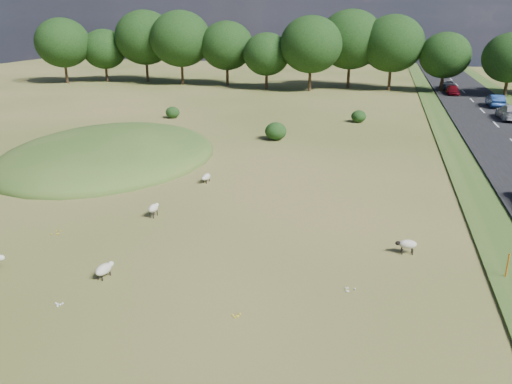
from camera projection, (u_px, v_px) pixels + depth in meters
The scene contains 15 objects.
ground at pixel (278, 143), 44.12m from camera, with size 160.00×160.00×0.00m, color #40571B.
mound at pixel (110, 157), 39.57m from camera, with size 16.00×20.00×4.00m, color #33561E.
road at pixel (500, 130), 48.61m from camera, with size 8.00×150.00×0.25m, color black.
treeline at pixel (320, 45), 74.59m from camera, with size 96.28×14.66×11.70m.
shrubs at pixel (271, 122), 49.17m from camera, with size 21.48×11.63×1.59m.
marker_post at pixel (507, 266), 20.98m from camera, with size 0.06×0.06×1.20m, color #D8590C.
sheep_0 at pixel (104, 269), 21.20m from camera, with size 0.61×1.11×0.62m.
sheep_2 at pixel (206, 177), 33.42m from camera, with size 0.52×1.04×0.59m.
sheep_3 at pixel (153, 208), 27.64m from camera, with size 0.45×1.00×0.72m.
sheep_4 at pixel (407, 244), 23.27m from camera, with size 1.02×0.55×0.72m.
car_0 at pixel (495, 100), 60.16m from camera, with size 1.55×4.45×1.47m, color navy.
car_1 at pixel (451, 66), 102.40m from camera, with size 1.82×4.48×1.30m, color navy.
car_2 at pixel (453, 90), 69.57m from camera, with size 1.55×3.86×1.32m, color maroon.
car_3 at pixel (448, 84), 75.17m from camera, with size 2.08×4.51×1.25m, color #9FA1A7.
car_6 at pixel (510, 112), 52.70m from camera, with size 2.14×5.27×1.53m, color silver.
Camera 1 is at (8.61, -22.24, 10.53)m, focal length 35.00 mm.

